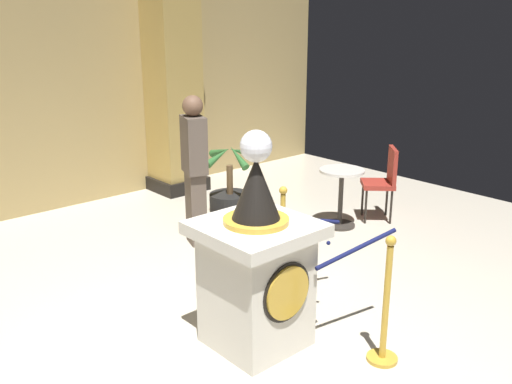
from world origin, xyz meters
TOP-DOWN VIEW (x-y plane):
  - ground_plane at (0.00, 0.00)m, footprint 10.67×10.67m
  - back_wall at (0.00, 4.53)m, footprint 10.67×0.16m
  - pedestal_clock at (0.20, 0.12)m, footprint 0.85×0.85m
  - stanchion_near at (0.75, -0.72)m, footprint 0.24×0.24m
  - stanchion_far at (1.12, 0.76)m, footprint 0.24×0.24m
  - velvet_rope at (0.94, 0.02)m, footprint 0.94×0.96m
  - column_right at (2.15, 4.13)m, footprint 0.76×0.76m
  - potted_palm_right at (1.78, 2.39)m, footprint 0.76×0.75m
  - bystander_guest at (1.10, 2.17)m, footprint 0.33×0.41m
  - cafe_table at (2.77, 1.41)m, footprint 0.56×0.56m
  - cafe_chair_red at (3.37, 1.21)m, footprint 0.57×0.57m

SIDE VIEW (x-z plane):
  - ground_plane at x=0.00m, z-range 0.00..0.00m
  - potted_palm_right at x=1.78m, z-range -0.24..0.83m
  - stanchion_far at x=1.12m, z-range -0.15..0.85m
  - stanchion_near at x=0.75m, z-range -0.16..0.88m
  - cafe_table at x=2.77m, z-range 0.10..0.85m
  - cafe_chair_red at x=3.37m, z-range 0.09..1.05m
  - pedestal_clock at x=0.20m, z-range -0.22..1.54m
  - velvet_rope at x=0.94m, z-range 0.68..0.90m
  - bystander_guest at x=1.10m, z-range 0.06..1.79m
  - column_right at x=2.15m, z-range -0.01..3.53m
  - back_wall at x=0.00m, z-range 0.00..3.70m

